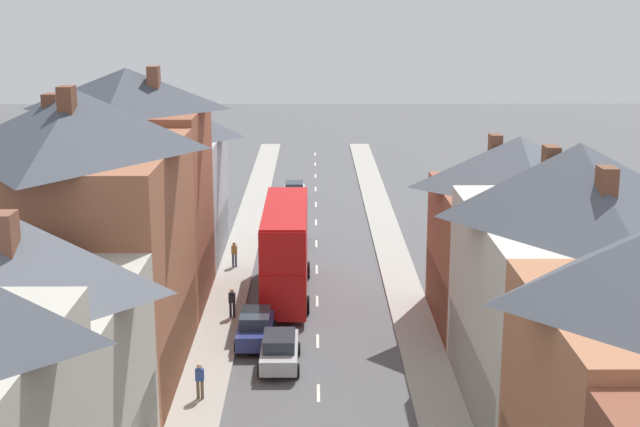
% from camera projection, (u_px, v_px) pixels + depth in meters
% --- Properties ---
extents(pavement_left, '(2.20, 104.00, 0.14)m').
position_uv_depth(pavement_left, '(231.00, 289.00, 52.44)').
color(pavement_left, '#A8A399').
rests_on(pavement_left, ground).
extents(pavement_right, '(2.20, 104.00, 0.14)m').
position_uv_depth(pavement_right, '(403.00, 288.00, 52.52)').
color(pavement_right, '#A8A399').
rests_on(pavement_right, ground).
extents(centre_line_dashes, '(0.14, 97.80, 0.01)m').
position_uv_depth(centre_line_dashes, '(317.00, 301.00, 50.55)').
color(centre_line_dashes, silver).
rests_on(centre_line_dashes, ground).
extents(terrace_row_left, '(8.00, 62.60, 13.37)m').
position_uv_depth(terrace_row_left, '(38.00, 308.00, 32.19)').
color(terrace_row_left, brown).
rests_on(terrace_row_left, ground).
extents(double_decker_bus_lead, '(2.74, 10.80, 5.30)m').
position_uv_depth(double_decker_bus_lead, '(285.00, 249.00, 50.87)').
color(double_decker_bus_lead, red).
rests_on(double_decker_bus_lead, ground).
extents(car_near_blue, '(1.90, 4.16, 1.60)m').
position_uv_depth(car_near_blue, '(290.00, 234.00, 61.73)').
color(car_near_blue, black).
rests_on(car_near_blue, ground).
extents(car_parked_right_a, '(1.90, 3.97, 1.64)m').
position_uv_depth(car_parked_right_a, '(294.00, 191.00, 75.01)').
color(car_parked_right_a, silver).
rests_on(car_parked_right_a, ground).
extents(car_mid_black, '(1.90, 4.13, 1.61)m').
position_uv_depth(car_mid_black, '(280.00, 350.00, 41.56)').
color(car_mid_black, '#B7BABF').
rests_on(car_mid_black, ground).
extents(car_parked_left_b, '(1.90, 4.48, 1.67)m').
position_uv_depth(car_parked_left_b, '(256.00, 327.00, 44.37)').
color(car_parked_left_b, navy).
rests_on(car_parked_left_b, ground).
extents(pedestrian_mid_right, '(0.36, 0.22, 1.61)m').
position_uv_depth(pedestrian_mid_right, '(200.00, 379.00, 37.84)').
color(pedestrian_mid_right, brown).
rests_on(pedestrian_mid_right, pavement_left).
extents(pedestrian_far_left, '(0.36, 0.22, 1.61)m').
position_uv_depth(pedestrian_far_left, '(232.00, 301.00, 47.41)').
color(pedestrian_far_left, '#23232D').
rests_on(pedestrian_far_left, pavement_left).
extents(pedestrian_far_right, '(0.36, 0.22, 1.61)m').
position_uv_depth(pedestrian_far_right, '(234.00, 253.00, 56.28)').
color(pedestrian_far_right, '#3D4256').
rests_on(pedestrian_far_right, pavement_left).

